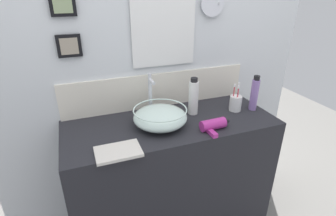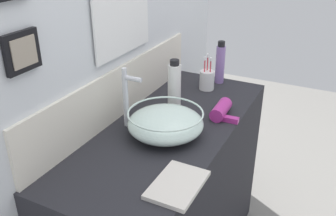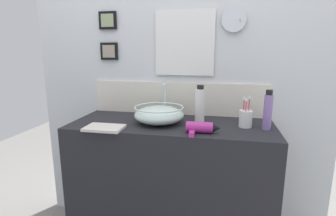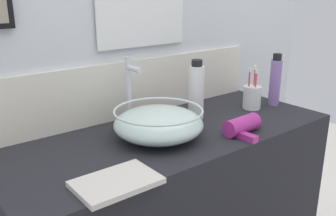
{
  "view_description": "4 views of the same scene",
  "coord_description": "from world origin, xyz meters",
  "px_view_note": "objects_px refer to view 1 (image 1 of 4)",
  "views": [
    {
      "loc": [
        -0.52,
        -1.33,
        1.67
      ],
      "look_at": [
        -0.02,
        0.0,
        1.01
      ],
      "focal_mm": 28.0,
      "sensor_mm": 36.0,
      "label": 1
    },
    {
      "loc": [
        -1.3,
        -0.64,
        1.72
      ],
      "look_at": [
        -0.02,
        0.0,
        1.01
      ],
      "focal_mm": 40.0,
      "sensor_mm": 36.0,
      "label": 2
    },
    {
      "loc": [
        0.31,
        -1.61,
        1.37
      ],
      "look_at": [
        -0.02,
        0.0,
        1.01
      ],
      "focal_mm": 28.0,
      "sensor_mm": 36.0,
      "label": 3
    },
    {
      "loc": [
        -0.82,
        -1.02,
        1.43
      ],
      "look_at": [
        -0.02,
        0.0,
        1.01
      ],
      "focal_mm": 40.0,
      "sensor_mm": 36.0,
      "label": 4
    }
  ],
  "objects_px": {
    "shampoo_bottle": "(254,94)",
    "hand_towel": "(118,152)",
    "glass_bowl_sink": "(160,117)",
    "hair_drier": "(215,124)",
    "faucet": "(151,92)",
    "toothbrush_cup": "(235,103)",
    "spray_bottle": "(193,97)"
  },
  "relations": [
    {
      "from": "faucet",
      "to": "hand_towel",
      "type": "height_order",
      "value": "faucet"
    },
    {
      "from": "faucet",
      "to": "spray_bottle",
      "type": "xyz_separation_m",
      "value": [
        0.25,
        -0.1,
        -0.03
      ]
    },
    {
      "from": "spray_bottle",
      "to": "hand_towel",
      "type": "xyz_separation_m",
      "value": [
        -0.55,
        -0.28,
        -0.11
      ]
    },
    {
      "from": "hand_towel",
      "to": "shampoo_bottle",
      "type": "bearing_deg",
      "value": 11.39
    },
    {
      "from": "faucet",
      "to": "spray_bottle",
      "type": "relative_size",
      "value": 1.1
    },
    {
      "from": "faucet",
      "to": "shampoo_bottle",
      "type": "bearing_deg",
      "value": -15.89
    },
    {
      "from": "spray_bottle",
      "to": "hand_towel",
      "type": "relative_size",
      "value": 1.07
    },
    {
      "from": "hair_drier",
      "to": "toothbrush_cup",
      "type": "height_order",
      "value": "toothbrush_cup"
    },
    {
      "from": "shampoo_bottle",
      "to": "faucet",
      "type": "bearing_deg",
      "value": 164.11
    },
    {
      "from": "toothbrush_cup",
      "to": "glass_bowl_sink",
      "type": "bearing_deg",
      "value": -177.28
    },
    {
      "from": "glass_bowl_sink",
      "to": "hand_towel",
      "type": "relative_size",
      "value": 1.4
    },
    {
      "from": "faucet",
      "to": "hair_drier",
      "type": "height_order",
      "value": "faucet"
    },
    {
      "from": "faucet",
      "to": "hand_towel",
      "type": "bearing_deg",
      "value": -127.43
    },
    {
      "from": "hair_drier",
      "to": "shampoo_bottle",
      "type": "distance_m",
      "value": 0.41
    },
    {
      "from": "toothbrush_cup",
      "to": "faucet",
      "type": "bearing_deg",
      "value": 163.52
    },
    {
      "from": "hair_drier",
      "to": "toothbrush_cup",
      "type": "distance_m",
      "value": 0.31
    },
    {
      "from": "glass_bowl_sink",
      "to": "hair_drier",
      "type": "xyz_separation_m",
      "value": [
        0.29,
        -0.15,
        -0.03
      ]
    },
    {
      "from": "glass_bowl_sink",
      "to": "spray_bottle",
      "type": "xyz_separation_m",
      "value": [
        0.25,
        0.08,
        0.06
      ]
    },
    {
      "from": "shampoo_bottle",
      "to": "hand_towel",
      "type": "bearing_deg",
      "value": -168.61
    },
    {
      "from": "toothbrush_cup",
      "to": "spray_bottle",
      "type": "bearing_deg",
      "value": 168.73
    },
    {
      "from": "glass_bowl_sink",
      "to": "shampoo_bottle",
      "type": "distance_m",
      "value": 0.66
    },
    {
      "from": "hair_drier",
      "to": "spray_bottle",
      "type": "xyz_separation_m",
      "value": [
        -0.03,
        0.24,
        0.09
      ]
    },
    {
      "from": "shampoo_bottle",
      "to": "spray_bottle",
      "type": "bearing_deg",
      "value": 168.15
    },
    {
      "from": "spray_bottle",
      "to": "shampoo_bottle",
      "type": "distance_m",
      "value": 0.42
    },
    {
      "from": "toothbrush_cup",
      "to": "shampoo_bottle",
      "type": "bearing_deg",
      "value": -13.23
    },
    {
      "from": "spray_bottle",
      "to": "shampoo_bottle",
      "type": "height_order",
      "value": "spray_bottle"
    },
    {
      "from": "glass_bowl_sink",
      "to": "faucet",
      "type": "relative_size",
      "value": 1.19
    },
    {
      "from": "glass_bowl_sink",
      "to": "hand_towel",
      "type": "xyz_separation_m",
      "value": [
        -0.29,
        -0.19,
        -0.05
      ]
    },
    {
      "from": "glass_bowl_sink",
      "to": "faucet",
      "type": "distance_m",
      "value": 0.21
    },
    {
      "from": "toothbrush_cup",
      "to": "shampoo_bottle",
      "type": "distance_m",
      "value": 0.14
    },
    {
      "from": "faucet",
      "to": "toothbrush_cup",
      "type": "relative_size",
      "value": 1.41
    },
    {
      "from": "glass_bowl_sink",
      "to": "spray_bottle",
      "type": "bearing_deg",
      "value": 17.99
    }
  ]
}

